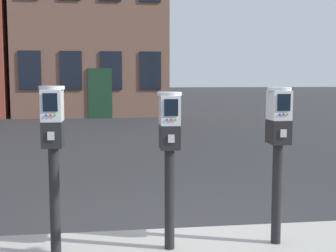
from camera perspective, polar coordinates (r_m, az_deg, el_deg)
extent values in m
plane|color=#28282B|center=(4.66, 4.06, -15.04)|extent=(160.00, 160.00, 0.00)
cylinder|color=black|center=(4.08, -14.12, -9.20)|extent=(0.09, 0.09, 0.95)
cube|color=black|center=(3.97, -14.34, -1.00)|extent=(0.18, 0.24, 0.22)
cube|color=#A5A8AD|center=(3.85, -14.59, -1.23)|extent=(0.06, 0.01, 0.07)
cube|color=#B7BABF|center=(3.95, -14.43, 2.54)|extent=(0.18, 0.23, 0.27)
cube|color=black|center=(3.83, -14.69, 2.91)|extent=(0.12, 0.01, 0.15)
cylinder|color=blue|center=(3.84, -15.16, 1.29)|extent=(0.02, 0.01, 0.02)
cylinder|color=red|center=(3.84, -14.65, 1.30)|extent=(0.02, 0.01, 0.02)
cylinder|color=green|center=(3.83, -14.13, 1.31)|extent=(0.02, 0.01, 0.02)
cylinder|color=#B7BABF|center=(3.94, -14.49, 4.71)|extent=(0.22, 0.22, 0.03)
cylinder|color=black|center=(4.10, 0.19, -9.22)|extent=(0.09, 0.09, 0.92)
cube|color=black|center=(3.99, 0.20, -1.38)|extent=(0.18, 0.24, 0.21)
cube|color=#A5A8AD|center=(3.86, 0.41, -1.61)|extent=(0.06, 0.01, 0.07)
cube|color=#B7BABF|center=(3.96, 0.20, 2.01)|extent=(0.18, 0.23, 0.26)
cube|color=black|center=(3.85, 0.40, 2.35)|extent=(0.12, 0.01, 0.15)
cylinder|color=blue|center=(3.85, -0.11, 0.80)|extent=(0.02, 0.01, 0.02)
cylinder|color=red|center=(3.85, 0.41, 0.80)|extent=(0.02, 0.01, 0.02)
cylinder|color=green|center=(3.86, 0.92, 0.81)|extent=(0.02, 0.01, 0.02)
cylinder|color=#B7BABF|center=(3.96, 0.20, 4.10)|extent=(0.22, 0.22, 0.03)
cylinder|color=black|center=(4.35, 13.59, -8.32)|extent=(0.09, 0.09, 0.94)
cube|color=black|center=(4.24, 13.78, -0.70)|extent=(0.18, 0.24, 0.22)
cube|color=#A5A8AD|center=(4.12, 14.39, -0.91)|extent=(0.06, 0.01, 0.07)
cube|color=#B7BABF|center=(4.22, 13.86, 2.57)|extent=(0.18, 0.23, 0.27)
cube|color=black|center=(4.11, 14.45, 2.91)|extent=(0.12, 0.01, 0.15)
cylinder|color=blue|center=(4.10, 13.96, 1.42)|extent=(0.02, 0.01, 0.02)
cylinder|color=red|center=(4.11, 14.42, 1.43)|extent=(0.02, 0.01, 0.02)
cylinder|color=green|center=(4.13, 14.87, 1.43)|extent=(0.02, 0.01, 0.02)
cylinder|color=#B7BABF|center=(4.22, 13.91, 4.58)|extent=(0.22, 0.22, 0.03)
cube|color=black|center=(19.45, -17.06, 6.76)|extent=(0.90, 0.06, 1.60)
cube|color=black|center=(19.26, -12.16, 6.90)|extent=(0.90, 0.06, 1.60)
cube|color=black|center=(19.21, -7.19, 6.99)|extent=(0.90, 0.06, 1.60)
cube|color=black|center=(19.30, -2.24, 7.02)|extent=(0.90, 0.06, 1.60)
cube|color=#193823|center=(19.21, -8.58, 4.10)|extent=(1.00, 0.07, 2.10)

